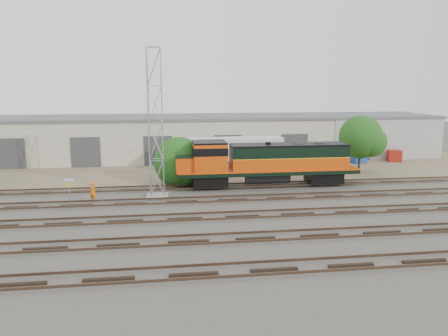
{
  "coord_description": "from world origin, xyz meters",
  "views": [
    {
      "loc": [
        -5.21,
        -31.77,
        9.07
      ],
      "look_at": [
        -0.33,
        4.0,
        2.2
      ],
      "focal_mm": 35.0,
      "sensor_mm": 36.0,
      "label": 1
    }
  ],
  "objects": [
    {
      "name": "dirt_strip",
      "position": [
        0.0,
        15.0,
        0.01
      ],
      "size": [
        80.0,
        16.0,
        0.02
      ],
      "primitive_type": "cube",
      "color": "#726047",
      "rests_on": "ground"
    },
    {
      "name": "locomotive",
      "position": [
        3.64,
        6.0,
        2.28
      ],
      "size": [
        16.43,
        2.88,
        3.95
      ],
      "color": "black",
      "rests_on": "tracks"
    },
    {
      "name": "dumpster_red",
      "position": [
        22.08,
        16.76,
        0.7
      ],
      "size": [
        1.79,
        1.72,
        1.4
      ],
      "primitive_type": "cube",
      "rotation": [
        0.0,
        0.0,
        -0.24
      ],
      "color": "maroon",
      "rests_on": "ground"
    },
    {
      "name": "semi_trailer",
      "position": [
        1.89,
        14.04,
        2.23
      ],
      "size": [
        11.64,
        3.18,
        3.54
      ],
      "rotation": [
        0.0,
        0.0,
        0.08
      ],
      "color": "silver",
      "rests_on": "ground"
    },
    {
      "name": "tracks",
      "position": [
        0.0,
        -3.0,
        0.08
      ],
      "size": [
        80.0,
        20.4,
        0.28
      ],
      "color": "black",
      "rests_on": "ground"
    },
    {
      "name": "warehouse",
      "position": [
        0.04,
        22.98,
        2.65
      ],
      "size": [
        58.4,
        10.4,
        5.3
      ],
      "color": "beige",
      "rests_on": "ground"
    },
    {
      "name": "tree_east",
      "position": [
        15.12,
        10.71,
        3.67
      ],
      "size": [
        4.68,
        4.46,
        6.01
      ],
      "color": "#382619",
      "rests_on": "ground"
    },
    {
      "name": "tree_mid",
      "position": [
        -3.73,
        8.03,
        1.94
      ],
      "size": [
        4.91,
        4.68,
        4.68
      ],
      "color": "#382619",
      "rests_on": "ground"
    },
    {
      "name": "sign_post",
      "position": [
        -12.6,
        2.19,
        1.45
      ],
      "size": [
        0.81,
        0.31,
        2.07
      ],
      "color": "gray",
      "rests_on": "ground"
    },
    {
      "name": "ground",
      "position": [
        0.0,
        0.0,
        0.0
      ],
      "size": [
        140.0,
        140.0,
        0.0
      ],
      "primitive_type": "plane",
      "color": "#47423A",
      "rests_on": "ground"
    },
    {
      "name": "worker",
      "position": [
        -10.96,
        2.75,
        0.81
      ],
      "size": [
        0.71,
        0.65,
        1.62
      ],
      "primitive_type": "imported",
      "rotation": [
        0.0,
        0.0,
        2.54
      ],
      "color": "orange",
      "rests_on": "ground"
    },
    {
      "name": "dumpster_blue",
      "position": [
        17.3,
        16.5,
        0.75
      ],
      "size": [
        1.94,
        1.87,
        1.5
      ],
      "primitive_type": "cube",
      "rotation": [
        0.0,
        0.0,
        0.27
      ],
      "color": "#164698",
      "rests_on": "ground"
    },
    {
      "name": "signal_tower",
      "position": [
        -5.92,
        3.41,
        5.82
      ],
      "size": [
        1.76,
        1.76,
        11.94
      ],
      "rotation": [
        0.0,
        0.0,
        -0.0
      ],
      "color": "gray",
      "rests_on": "ground"
    }
  ]
}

